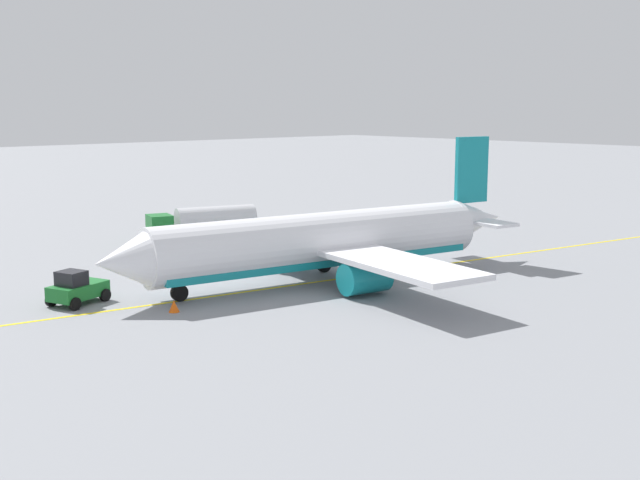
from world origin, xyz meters
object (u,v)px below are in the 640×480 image
refueling_worker (242,240)px  safety_cone_wingtip (174,306)px  safety_cone_nose (148,275)px  fuel_tanker (205,222)px  pushback_tug (77,288)px  airplane (326,242)px

refueling_worker → safety_cone_wingtip: (15.74, 14.30, -0.45)m
safety_cone_nose → safety_cone_wingtip: 10.00m
fuel_tanker → pushback_tug: bearing=36.7°
safety_cone_wingtip → fuel_tanker: bearing=-128.2°
fuel_tanker → pushback_tug: size_ratio=2.72×
airplane → safety_cone_wingtip: airplane is taller
fuel_tanker → safety_cone_wingtip: fuel_tanker is taller
fuel_tanker → safety_cone_wingtip: (15.96, 20.28, -1.36)m
safety_cone_nose → safety_cone_wingtip: size_ratio=0.81×
pushback_tug → refueling_worker: (-19.22, -8.52, -0.19)m
fuel_tanker → pushback_tug: (19.45, 14.51, -0.72)m
airplane → pushback_tug: bearing=-19.0°
airplane → pushback_tug: (16.15, -5.55, -1.79)m
pushback_tug → safety_cone_wingtip: pushback_tug is taller
airplane → safety_cone_nose: bearing=-45.2°
safety_cone_nose → safety_cone_wingtip: (3.60, 9.33, 0.07)m
refueling_worker → safety_cone_nose: size_ratio=2.87×
airplane → pushback_tug: size_ratio=8.25×
fuel_tanker → refueling_worker: size_ratio=6.47×
fuel_tanker → refueling_worker: bearing=87.9°
refueling_worker → safety_cone_nose: bearing=22.2°
airplane → safety_cone_nose: airplane is taller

